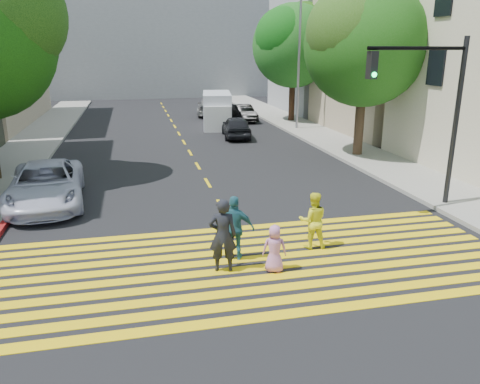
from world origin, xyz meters
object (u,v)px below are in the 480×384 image
object	(u,v)px
dark_car_parked	(243,113)
tree_right_near	(367,38)
white_van	(217,111)
tree_right_far	(294,41)
white_sedan	(46,185)
pedestrian_man	(223,235)
pedestrian_extra	(235,228)
traffic_signal	(434,101)
pedestrian_woman	(313,220)
silver_car	(209,107)
pedestrian_child	(274,249)
dark_car_near	(236,127)

from	to	relation	value
dark_car_parked	tree_right_near	bearing A→B (deg)	-81.22
white_van	tree_right_far	bearing A→B (deg)	20.03
tree_right_far	white_sedan	bearing A→B (deg)	-131.28
dark_car_parked	tree_right_far	bearing A→B (deg)	-20.67
pedestrian_man	pedestrian_extra	xyz separation A→B (m)	(0.42, 0.58, -0.07)
tree_right_far	traffic_signal	world-z (taller)	tree_right_far
pedestrian_woman	traffic_signal	xyz separation A→B (m)	(4.79, 2.12, 2.87)
dark_car_parked	silver_car	bearing A→B (deg)	113.90
pedestrian_man	traffic_signal	size ratio (longest dim) A/B	0.33
pedestrian_extra	white_sedan	world-z (taller)	pedestrian_extra
pedestrian_extra	dark_car_parked	xyz separation A→B (m)	(5.74, 23.71, -0.24)
white_sedan	traffic_signal	xyz separation A→B (m)	(12.51, -3.46, 2.93)
tree_right_near	white_van	world-z (taller)	tree_right_near
tree_right_far	pedestrian_woman	size ratio (longest dim) A/B	5.42
tree_right_far	white_sedan	distance (m)	22.93
pedestrian_child	pedestrian_extra	bearing A→B (deg)	-33.41
pedestrian_child	pedestrian_extra	xyz separation A→B (m)	(-0.80, 0.90, 0.25)
pedestrian_extra	dark_car_near	distance (m)	17.55
pedestrian_extra	pedestrian_woman	bearing A→B (deg)	-153.72
dark_car_parked	traffic_signal	xyz separation A→B (m)	(1.28, -21.33, 3.04)
pedestrian_child	white_van	world-z (taller)	white_van
tree_right_near	dark_car_near	world-z (taller)	tree_right_near
tree_right_far	white_sedan	size ratio (longest dim) A/B	1.64
tree_right_near	pedestrian_man	distance (m)	15.18
dark_car_near	white_van	size ratio (longest dim) A/B	0.76
dark_car_near	traffic_signal	bearing A→B (deg)	108.72
white_sedan	dark_car_parked	xyz separation A→B (m)	(11.23, 17.86, -0.11)
pedestrian_man	dark_car_parked	xyz separation A→B (m)	(6.16, 24.29, -0.31)
silver_car	dark_car_parked	size ratio (longest dim) A/B	1.26
traffic_signal	white_sedan	bearing A→B (deg)	154.50
pedestrian_child	white_sedan	world-z (taller)	white_sedan
pedestrian_man	dark_car_parked	size ratio (longest dim) A/B	0.49
tree_right_far	pedestrian_child	bearing A→B (deg)	-109.78
white_van	white_sedan	bearing A→B (deg)	-110.50
pedestrian_child	dark_car_parked	size ratio (longest dim) A/B	0.32
pedestrian_man	pedestrian_child	distance (m)	1.30
tree_right_near	tree_right_far	world-z (taller)	tree_right_far
dark_car_near	dark_car_parked	xyz separation A→B (m)	(1.96, 6.58, -0.05)
tree_right_far	dark_car_near	bearing A→B (deg)	-134.85
tree_right_far	pedestrian_extra	xyz separation A→B (m)	(-9.26, -22.65, -4.94)
pedestrian_man	tree_right_far	bearing A→B (deg)	-104.07
tree_right_near	pedestrian_extra	size ratio (longest dim) A/B	4.98
traffic_signal	pedestrian_man	bearing A→B (deg)	-168.34
dark_car_near	silver_car	xyz separation A→B (m)	(-0.01, 10.31, 0.02)
pedestrian_man	dark_car_near	xyz separation A→B (m)	(4.20, 17.71, -0.26)
pedestrian_woman	dark_car_near	size ratio (longest dim) A/B	0.40
pedestrian_woman	pedestrian_child	size ratio (longest dim) A/B	1.32
pedestrian_extra	white_van	xyz separation A→B (m)	(3.35, 21.49, 0.26)
pedestrian_child	dark_car_near	distance (m)	18.28
pedestrian_woman	pedestrian_extra	distance (m)	2.25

